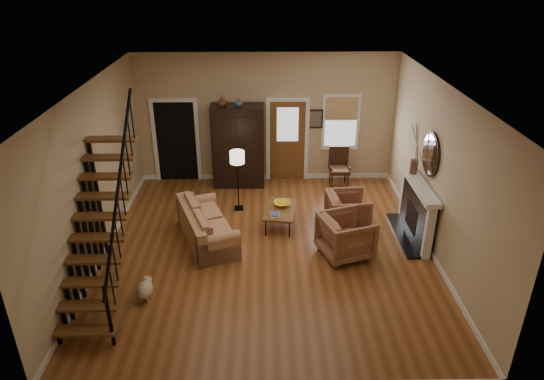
{
  "coord_description": "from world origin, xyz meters",
  "views": [
    {
      "loc": [
        -0.05,
        -8.28,
        5.36
      ],
      "look_at": [
        0.1,
        0.4,
        1.15
      ],
      "focal_mm": 32.0,
      "sensor_mm": 36.0,
      "label": 1
    }
  ],
  "objects_px": {
    "armchair_left": "(346,236)",
    "side_chair": "(339,168)",
    "armoire": "(238,146)",
    "sofa": "(207,225)",
    "floor_lamp": "(238,181)",
    "coffee_table": "(280,217)",
    "armchair_right": "(348,211)"
  },
  "relations": [
    {
      "from": "side_chair",
      "to": "sofa",
      "type": "bearing_deg",
      "value": -140.23
    },
    {
      "from": "floor_lamp",
      "to": "armoire",
      "type": "bearing_deg",
      "value": 91.86
    },
    {
      "from": "sofa",
      "to": "armchair_left",
      "type": "distance_m",
      "value": 2.83
    },
    {
      "from": "armoire",
      "to": "floor_lamp",
      "type": "xyz_separation_m",
      "value": [
        0.04,
        -1.38,
        -0.33
      ]
    },
    {
      "from": "armoire",
      "to": "floor_lamp",
      "type": "relative_size",
      "value": 1.45
    },
    {
      "from": "side_chair",
      "to": "armchair_left",
      "type": "bearing_deg",
      "value": -95.75
    },
    {
      "from": "sofa",
      "to": "side_chair",
      "type": "relative_size",
      "value": 1.91
    },
    {
      "from": "sofa",
      "to": "armchair_right",
      "type": "xyz_separation_m",
      "value": [
        2.98,
        0.51,
        0.03
      ]
    },
    {
      "from": "armoire",
      "to": "side_chair",
      "type": "distance_m",
      "value": 2.61
    },
    {
      "from": "coffee_table",
      "to": "armchair_right",
      "type": "distance_m",
      "value": 1.47
    },
    {
      "from": "sofa",
      "to": "floor_lamp",
      "type": "xyz_separation_m",
      "value": [
        0.58,
        1.39,
        0.36
      ]
    },
    {
      "from": "sofa",
      "to": "coffee_table",
      "type": "bearing_deg",
      "value": 1.29
    },
    {
      "from": "armoire",
      "to": "armchair_left",
      "type": "height_order",
      "value": "armoire"
    },
    {
      "from": "floor_lamp",
      "to": "side_chair",
      "type": "height_order",
      "value": "floor_lamp"
    },
    {
      "from": "armoire",
      "to": "armchair_left",
      "type": "xyz_separation_m",
      "value": [
        2.23,
        -3.34,
        -0.62
      ]
    },
    {
      "from": "coffee_table",
      "to": "side_chair",
      "type": "bearing_deg",
      "value": 51.48
    },
    {
      "from": "armchair_left",
      "to": "armchair_right",
      "type": "xyz_separation_m",
      "value": [
        0.21,
        1.08,
        -0.03
      ]
    },
    {
      "from": "armoire",
      "to": "floor_lamp",
      "type": "distance_m",
      "value": 1.42
    },
    {
      "from": "armchair_left",
      "to": "side_chair",
      "type": "bearing_deg",
      "value": -24.18
    },
    {
      "from": "sofa",
      "to": "armchair_right",
      "type": "relative_size",
      "value": 2.23
    },
    {
      "from": "sofa",
      "to": "armchair_right",
      "type": "bearing_deg",
      "value": -10.72
    },
    {
      "from": "armchair_left",
      "to": "armoire",
      "type": "bearing_deg",
      "value": 15.33
    },
    {
      "from": "floor_lamp",
      "to": "side_chair",
      "type": "distance_m",
      "value": 2.78
    },
    {
      "from": "armchair_left",
      "to": "sofa",
      "type": "bearing_deg",
      "value": 59.87
    },
    {
      "from": "armoire",
      "to": "floor_lamp",
      "type": "bearing_deg",
      "value": -88.14
    },
    {
      "from": "coffee_table",
      "to": "floor_lamp",
      "type": "bearing_deg",
      "value": 140.28
    },
    {
      "from": "armchair_left",
      "to": "floor_lamp",
      "type": "xyz_separation_m",
      "value": [
        -2.19,
        1.97,
        0.29
      ]
    },
    {
      "from": "armchair_left",
      "to": "side_chair",
      "type": "distance_m",
      "value": 3.16
    },
    {
      "from": "armchair_left",
      "to": "floor_lamp",
      "type": "distance_m",
      "value": 2.96
    },
    {
      "from": "armoire",
      "to": "sofa",
      "type": "relative_size",
      "value": 1.08
    },
    {
      "from": "sofa",
      "to": "side_chair",
      "type": "xyz_separation_m",
      "value": [
        3.09,
        2.57,
        0.15
      ]
    },
    {
      "from": "side_chair",
      "to": "armoire",
      "type": "bearing_deg",
      "value": 175.52
    }
  ]
}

